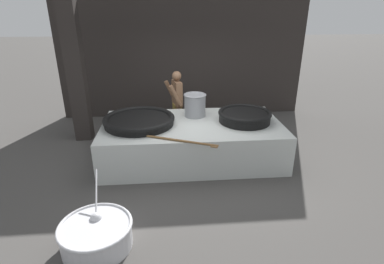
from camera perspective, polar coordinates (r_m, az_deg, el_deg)
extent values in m
plane|color=#474442|center=(6.34, 0.00, -4.85)|extent=(60.00, 60.00, 0.00)
cube|color=#2D2826|center=(8.56, -1.76, 17.12)|extent=(6.79, 0.24, 4.22)
cube|color=#2D2826|center=(7.21, -21.81, 14.57)|extent=(0.36, 0.36, 4.22)
cube|color=silver|center=(6.17, 0.00, -1.66)|extent=(3.59, 1.89, 0.77)
cylinder|color=black|center=(6.03, -10.02, 1.97)|extent=(1.36, 1.36, 0.12)
torus|color=black|center=(6.01, -10.06, 2.51)|extent=(1.41, 1.41, 0.11)
cylinder|color=black|center=(6.18, 9.96, 2.80)|extent=(1.03, 1.03, 0.18)
torus|color=black|center=(6.15, 10.02, 3.61)|extent=(1.08, 1.08, 0.08)
cylinder|color=gray|center=(6.37, 0.56, 5.07)|extent=(0.45, 0.45, 0.46)
torus|color=gray|center=(6.30, 0.57, 7.08)|extent=(0.48, 0.48, 0.03)
cylinder|color=brown|center=(5.22, -3.24, -1.51)|extent=(1.43, 0.66, 0.04)
cube|color=brown|center=(5.02, 4.32, -2.69)|extent=(0.15, 0.14, 0.02)
cylinder|color=brown|center=(7.28, -2.61, 2.18)|extent=(0.12, 0.12, 0.77)
cylinder|color=brown|center=(7.44, -2.94, 2.61)|extent=(0.12, 0.12, 0.77)
cube|color=olive|center=(7.31, -2.80, 3.53)|extent=(0.23, 0.27, 0.50)
cube|color=brown|center=(7.16, -2.88, 7.45)|extent=(0.25, 0.49, 0.57)
cylinder|color=brown|center=(6.91, -3.16, 6.88)|extent=(0.33, 0.16, 0.53)
cylinder|color=brown|center=(7.35, -4.07, 7.82)|extent=(0.33, 0.16, 0.53)
sphere|color=brown|center=(7.06, -2.94, 10.63)|extent=(0.22, 0.22, 0.22)
cylinder|color=silver|center=(4.32, -17.71, -18.36)|extent=(0.91, 0.91, 0.33)
torus|color=silver|center=(4.21, -17.99, -16.63)|extent=(0.96, 0.96, 0.05)
cylinder|color=orange|center=(4.27, -17.84, -17.60)|extent=(0.80, 0.80, 0.08)
cylinder|color=orange|center=(4.18, -17.84, -17.53)|extent=(0.04, 0.03, 0.04)
cylinder|color=orange|center=(4.33, -20.19, -16.31)|extent=(0.06, 0.06, 0.04)
cylinder|color=orange|center=(4.25, -16.74, -16.56)|extent=(0.06, 0.04, 0.04)
cylinder|color=orange|center=(4.25, -19.13, -17.07)|extent=(0.05, 0.05, 0.03)
cylinder|color=orange|center=(4.36, -18.37, -15.76)|extent=(0.04, 0.04, 0.03)
cylinder|color=orange|center=(4.21, -17.16, -17.11)|extent=(0.05, 0.04, 0.04)
cylinder|color=orange|center=(4.12, -15.41, -17.84)|extent=(0.04, 0.05, 0.04)
cylinder|color=orange|center=(4.18, -20.76, -17.99)|extent=(0.04, 0.05, 0.03)
sphere|color=silver|center=(4.34, -17.78, -15.42)|extent=(0.16, 0.16, 0.16)
cylinder|color=silver|center=(4.47, -17.78, -10.97)|extent=(0.09, 0.61, 0.44)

